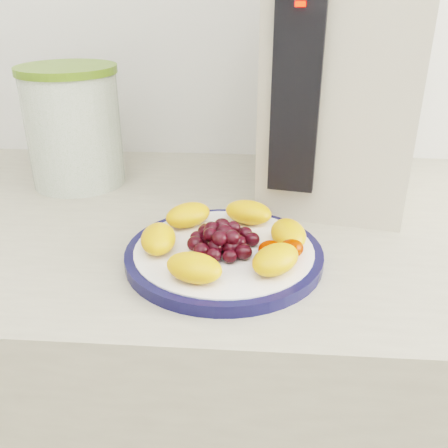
{
  "coord_description": "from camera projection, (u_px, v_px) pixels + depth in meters",
  "views": [
    {
      "loc": [
        0.09,
        0.53,
        1.21
      ],
      "look_at": [
        0.05,
        1.07,
        0.95
      ],
      "focal_mm": 40.0,
      "sensor_mm": 36.0,
      "label": 1
    }
  ],
  "objects": [
    {
      "name": "counter",
      "position": [
        200.0,
        431.0,
        0.94
      ],
      "size": [
        3.5,
        0.6,
        0.9
      ],
      "primitive_type": "cube",
      "color": "#AEA790",
      "rests_on": "floor"
    },
    {
      "name": "cabinet_face",
      "position": [
        201.0,
        443.0,
        0.95
      ],
      "size": [
        3.48,
        0.58,
        0.84
      ],
      "primitive_type": "cube",
      "color": "brown",
      "rests_on": "floor"
    },
    {
      "name": "plate_rim",
      "position": [
        224.0,
        255.0,
        0.62
      ],
      "size": [
        0.24,
        0.24,
        0.01
      ],
      "primitive_type": "cylinder",
      "color": "#10133C",
      "rests_on": "counter"
    },
    {
      "name": "plate_face",
      "position": [
        224.0,
        254.0,
        0.62
      ],
      "size": [
        0.22,
        0.22,
        0.02
      ],
      "primitive_type": "cylinder",
      "color": "white",
      "rests_on": "counter"
    },
    {
      "name": "canister",
      "position": [
        74.0,
        130.0,
        0.83
      ],
      "size": [
        0.19,
        0.19,
        0.18
      ],
      "primitive_type": "cylinder",
      "rotation": [
        0.0,
        0.0,
        -0.28
      ],
      "color": "#345A17",
      "rests_on": "counter"
    },
    {
      "name": "canister_lid",
      "position": [
        66.0,
        69.0,
        0.79
      ],
      "size": [
        0.2,
        0.2,
        0.01
      ],
      "primitive_type": "cylinder",
      "rotation": [
        0.0,
        0.0,
        -0.28
      ],
      "color": "#567623",
      "rests_on": "canister"
    },
    {
      "name": "appliance_body",
      "position": [
        343.0,
        78.0,
        0.76
      ],
      "size": [
        0.26,
        0.32,
        0.36
      ],
      "primitive_type": "cube",
      "rotation": [
        0.0,
        0.0,
        -0.19
      ],
      "color": "#BEB5A0",
      "rests_on": "counter"
    },
    {
      "name": "appliance_panel",
      "position": [
        296.0,
        91.0,
        0.64
      ],
      "size": [
        0.07,
        0.03,
        0.27
      ],
      "primitive_type": "cube",
      "rotation": [
        0.0,
        0.0,
        -0.19
      ],
      "color": "black",
      "rests_on": "appliance_body"
    },
    {
      "name": "appliance_led",
      "position": [
        301.0,
        4.0,
        0.59
      ],
      "size": [
        0.01,
        0.01,
        0.01
      ],
      "primitive_type": "cube",
      "rotation": [
        0.0,
        0.0,
        -0.19
      ],
      "color": "#FF0C05",
      "rests_on": "appliance_panel"
    },
    {
      "name": "fruit_plate",
      "position": [
        228.0,
        238.0,
        0.61
      ],
      "size": [
        0.21,
        0.21,
        0.03
      ],
      "color": "orange",
      "rests_on": "plate_face"
    }
  ]
}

